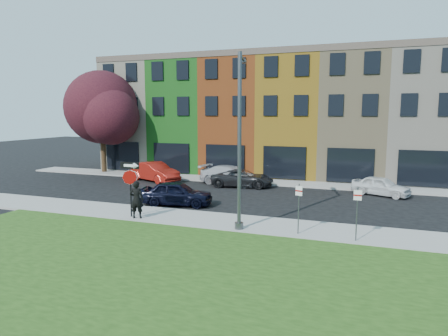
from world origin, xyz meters
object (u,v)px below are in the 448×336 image
at_px(man, 137,200).
at_px(street_lamp, 240,142).
at_px(sedan_near, 177,193).
at_px(stop_sign, 130,178).

xyz_separation_m(man, street_lamp, (5.41, 0.13, 3.05)).
xyz_separation_m(sedan_near, street_lamp, (5.00, -3.57, 3.41)).
relative_size(stop_sign, man, 1.47).
bearing_deg(street_lamp, sedan_near, 131.75).
relative_size(man, sedan_near, 0.43).
height_order(man, sedan_near, man).
bearing_deg(street_lamp, stop_sign, 167.09).
height_order(sedan_near, street_lamp, street_lamp).
bearing_deg(man, stop_sign, -32.92).
bearing_deg(man, street_lamp, 167.93).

